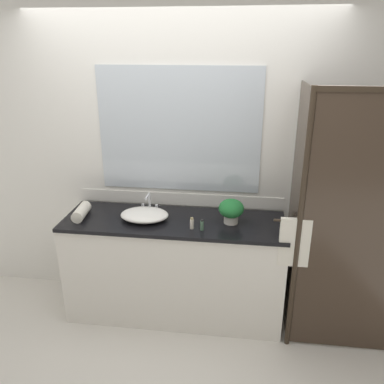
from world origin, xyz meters
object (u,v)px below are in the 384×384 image
(potted_plant, at_px, (231,210))
(amenity_bottle_shampoo, at_px, (202,225))
(faucet, at_px, (149,205))
(amenity_bottle_conditioner, at_px, (192,223))
(sink_basin, at_px, (145,215))
(rolled_towel_near_edge, at_px, (81,212))

(potted_plant, xyz_separation_m, amenity_bottle_shampoo, (-0.21, -0.16, -0.07))
(faucet, relative_size, amenity_bottle_conditioner, 1.83)
(sink_basin, bearing_deg, rolled_towel_near_edge, -177.11)
(faucet, xyz_separation_m, amenity_bottle_conditioner, (0.40, -0.29, -0.01))
(amenity_bottle_conditioner, bearing_deg, rolled_towel_near_edge, 174.36)
(sink_basin, distance_m, amenity_bottle_conditioner, 0.42)
(potted_plant, height_order, rolled_towel_near_edge, potted_plant)
(faucet, bearing_deg, amenity_bottle_shampoo, -32.12)
(sink_basin, height_order, amenity_bottle_shampoo, amenity_bottle_shampoo)
(rolled_towel_near_edge, bearing_deg, sink_basin, 2.89)
(amenity_bottle_conditioner, bearing_deg, amenity_bottle_shampoo, -9.63)
(sink_basin, distance_m, potted_plant, 0.70)
(potted_plant, bearing_deg, amenity_bottle_shampoo, -143.42)
(sink_basin, relative_size, amenity_bottle_shampoo, 4.50)
(potted_plant, relative_size, amenity_bottle_shampoo, 2.30)
(potted_plant, bearing_deg, faucet, 168.31)
(faucet, bearing_deg, rolled_towel_near_edge, -159.27)
(sink_basin, height_order, faucet, faucet)
(amenity_bottle_conditioner, distance_m, amenity_bottle_shampoo, 0.08)
(faucet, relative_size, amenity_bottle_shampoo, 1.96)
(amenity_bottle_shampoo, relative_size, rolled_towel_near_edge, 0.35)
(sink_basin, distance_m, faucet, 0.17)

